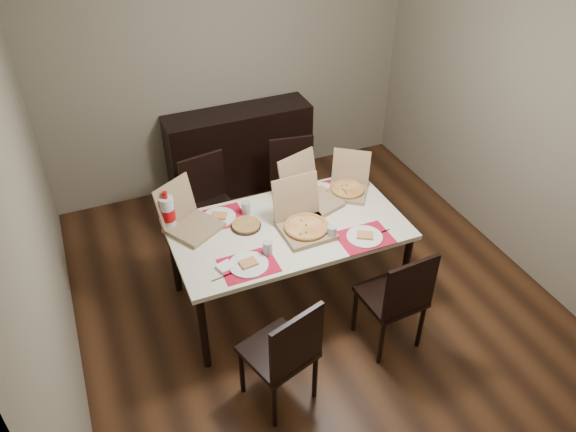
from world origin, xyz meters
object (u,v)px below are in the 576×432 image
Objects in this scene: sideboard at (240,150)px; pizza_box_center at (304,224)px; chair_near_right at (397,297)px; dining_table at (288,233)px; soda_bottle at (168,213)px; chair_near_left at (285,352)px; chair_far_left at (210,202)px; dip_bowl at (293,206)px; chair_far_right at (294,183)px.

pizza_box_center reaches higher than sideboard.
pizza_box_center is (-0.43, 0.71, 0.30)m from chair_near_right.
dining_table is 0.18m from pizza_box_center.
chair_near_left is at bearing -71.50° from soda_bottle.
pizza_box_center reaches higher than chair_near_left.
chair_near_left is 2.17× the size of pizza_box_center.
chair_near_right and chair_far_left have the same top height.
dining_table is 16.32× the size of dip_bowl.
chair_near_right is 2.77× the size of soda_bottle.
pizza_box_center reaches higher than soda_bottle.
pizza_box_center is (0.52, 0.86, 0.30)m from chair_near_left.
dining_table is 1.94× the size of chair_near_left.
pizza_box_center is at bearing -63.29° from chair_far_left.
sideboard is 1.61× the size of chair_near_left.
dining_table is 0.98m from chair_far_left.
chair_far_right is at bearing -0.48° from chair_far_left.
dip_bowl is (0.56, 1.17, 0.25)m from chair_near_left.
pizza_box_center is 3.89× the size of dip_bowl.
soda_bottle is (-1.38, 1.13, 0.38)m from chair_near_right.
soda_bottle is (-0.85, 0.33, 0.21)m from dining_table.
dip_bowl is at bearing 58.82° from dining_table.
soda_bottle is at bearing -129.85° from chair_far_left.
chair_near_left is 1.83m from chair_far_left.
dining_table is at bearing -121.18° from dip_bowl.
soda_bottle is (-1.28, -0.54, 0.38)m from chair_far_right.
chair_far_left reaches higher than sideboard.
chair_far_right is (0.43, 0.88, -0.17)m from dining_table.
dining_table is 4.20× the size of pizza_box_center.
soda_bottle is at bearing 108.50° from chair_near_left.
pizza_box_center is at bearing 58.95° from chair_near_left.
chair_near_right is at bearing -68.80° from dip_bowl.
chair_near_left is 1.32m from dip_bowl.
dip_bowl is at bearing -51.56° from chair_far_left.
pizza_box_center is (0.10, -0.09, 0.13)m from dining_table.
chair_far_right is 1.06m from pizza_box_center.
chair_near_right is (0.34, -2.55, 0.06)m from sideboard.
sideboard is 0.83× the size of dining_table.
pizza_box_center is 1.04m from soda_bottle.
chair_far_left is at bearing -123.53° from sideboard.
sideboard is 1.61× the size of chair_near_right.
chair_near_right is at bearing -61.28° from chair_far_left.
chair_near_right is 2.17× the size of pizza_box_center.
chair_far_right is 2.77× the size of soda_bottle.
dip_bowl is (-0.05, -1.53, 0.31)m from sideboard.
chair_near_left is at bearing -102.67° from sideboard.
chair_near_left reaches higher than dining_table.
chair_near_left is 1.00× the size of chair_far_right.
chair_near_right is 1.91m from chair_far_left.
dip_bowl is 1.00m from soda_bottle.
chair_near_left is (-0.61, -2.70, 0.06)m from sideboard.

